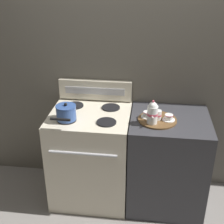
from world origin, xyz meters
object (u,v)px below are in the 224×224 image
saucepan (66,113)px  teacup_right (147,114)px  creamer_jug (158,115)px  teapot (153,113)px  teacup_left (169,117)px  serving_tray (157,120)px  stove (91,156)px

saucepan → teacup_right: (0.67, 0.12, -0.04)m
creamer_jug → teapot: bearing=-122.8°
teacup_left → serving_tray: bearing=177.6°
saucepan → creamer_jug: 0.77m
saucepan → creamer_jug: (0.76, 0.10, -0.02)m
stove → saucepan: saucepan is taller
teacup_left → teacup_right: same height
teacup_left → creamer_jug: (-0.09, 0.00, 0.02)m
saucepan → creamer_jug: bearing=7.1°
serving_tray → teapot: (-0.05, -0.08, 0.10)m
stove → creamer_jug: creamer_jug is taller
teacup_left → teacup_right: bearing=170.0°
stove → serving_tray: (0.59, -0.05, 0.45)m
teapot → teacup_left: bearing=27.2°
teacup_right → saucepan: bearing=-169.5°
serving_tray → saucepan: bearing=-172.7°
teapot → teacup_left: teapot is taller
teacup_left → creamer_jug: bearing=178.6°
stove → teapot: teapot is taller
serving_tray → creamer_jug: bearing=-48.6°
saucepan → teacup_right: size_ratio=2.47×
saucepan → teacup_left: (0.85, 0.09, -0.04)m
creamer_jug → teacup_right: bearing=161.7°
serving_tray → teacup_left: (0.09, -0.00, 0.03)m
teapot → creamer_jug: bearing=57.2°
stove → teacup_right: size_ratio=8.49×
stove → creamer_jug: (0.59, -0.05, 0.50)m
saucepan → teapot: 0.72m
serving_tray → creamer_jug: (0.00, -0.00, 0.05)m
teacup_left → creamer_jug: size_ratio=1.31×
stove → saucepan: bearing=-139.3°
teapot → teacup_right: teapot is taller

